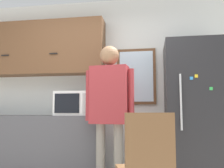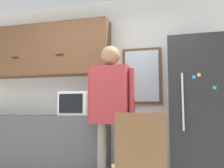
% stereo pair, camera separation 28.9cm
% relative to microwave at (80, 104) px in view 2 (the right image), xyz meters
% --- Properties ---
extents(back_wall, '(6.00, 0.06, 2.70)m').
position_rel_microwave_xyz_m(back_wall, '(0.38, 0.39, 0.27)').
color(back_wall, silver).
rests_on(back_wall, ground_plane).
extents(counter, '(2.18, 0.61, 0.92)m').
position_rel_microwave_xyz_m(counter, '(-0.73, 0.06, -0.62)').
color(counter, '#4C4C51').
rests_on(counter, ground_plane).
extents(upper_cabinets, '(2.18, 0.33, 0.82)m').
position_rel_microwave_xyz_m(upper_cabinets, '(-0.73, 0.21, 0.85)').
color(upper_cabinets, brown).
extents(microwave, '(0.47, 0.43, 0.32)m').
position_rel_microwave_xyz_m(microwave, '(0.00, 0.00, 0.00)').
color(microwave, white).
rests_on(microwave, counter).
extents(person, '(0.60, 0.26, 1.77)m').
position_rel_microwave_xyz_m(person, '(0.55, -0.38, 0.01)').
color(person, gray).
rests_on(person, ground_plane).
extents(refrigerator, '(0.70, 0.69, 1.88)m').
position_rel_microwave_xyz_m(refrigerator, '(1.58, 0.02, -0.14)').
color(refrigerator, '#232326').
rests_on(refrigerator, ground_plane).
extents(chair, '(0.57, 0.57, 0.97)m').
position_rel_microwave_xyz_m(chair, '(1.00, -1.10, -0.55)').
color(chair, brown).
rests_on(chair, ground_plane).
extents(window, '(0.57, 0.05, 0.83)m').
position_rel_microwave_xyz_m(window, '(0.83, 0.35, 0.41)').
color(window, brown).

